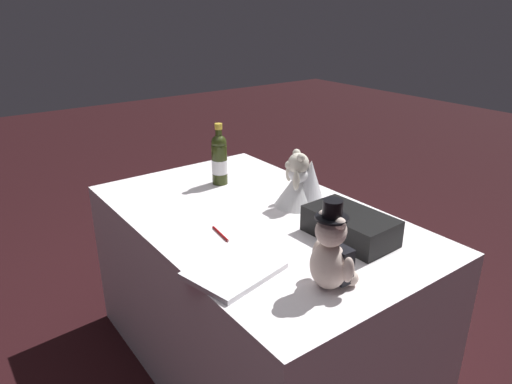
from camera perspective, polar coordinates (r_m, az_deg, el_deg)
ground_plane at (r=2.25m, az=-0.00°, el=-19.57°), size 12.00×12.00×0.00m
reception_table at (r=2.03m, az=-0.00°, el=-12.03°), size 1.41×0.87×0.71m
teddy_bear_groom at (r=1.38m, az=9.21°, el=-7.51°), size 0.16×0.14×0.28m
teddy_bear_bride at (r=1.93m, az=5.56°, el=1.13°), size 0.21×0.24×0.23m
champagne_bottle at (r=2.15m, az=-4.48°, el=4.07°), size 0.07×0.07×0.28m
signing_pen at (r=1.70m, az=-4.30°, el=-5.16°), size 0.13×0.03×0.01m
gift_case_black at (r=1.70m, az=11.38°, el=-4.06°), size 0.33×0.19×0.10m
guestbook at (r=1.48m, az=-2.70°, el=-9.54°), size 0.27×0.31×0.02m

